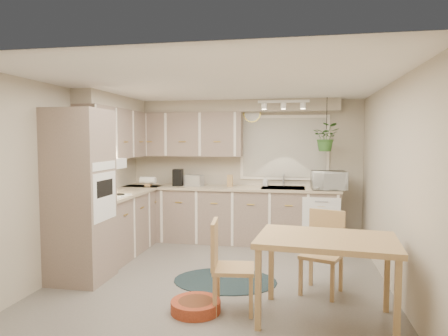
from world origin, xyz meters
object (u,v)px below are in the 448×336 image
Objects in this scene: dining_table at (326,279)px; chair_back at (321,253)px; microwave at (329,178)px; pet_bed at (196,306)px; braided_rug at (225,281)px; chair_left at (234,266)px.

chair_back reaches higher than dining_table.
microwave reaches higher than dining_table.
pet_bed is at bearing -125.35° from microwave.
pet_bed is at bearing -98.40° from braided_rug.
braided_rug is at bearing 142.44° from dining_table.
chair_back is at bearing -102.90° from microwave.
pet_bed reaches higher than braided_rug.
dining_table is 2.56× the size of pet_bed.
chair_back is 1.23m from braided_rug.
chair_back reaches higher than pet_bed.
pet_bed is (-1.27, -0.74, -0.40)m from chair_back.
chair_left is at bearing 16.96° from pet_bed.
chair_left reaches higher than dining_table.
microwave reaches higher than chair_back.
chair_left is 0.72× the size of braided_rug.
dining_table is 0.91m from chair_left.
chair_back is 2.09m from microwave.
microwave reaches higher than braided_rug.
dining_table is at bearing 1.93° from pet_bed.
braided_rug is at bearing -133.58° from microwave.
microwave is (0.22, 1.97, 0.66)m from chair_back.
dining_table is 1.40× the size of chair_left.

